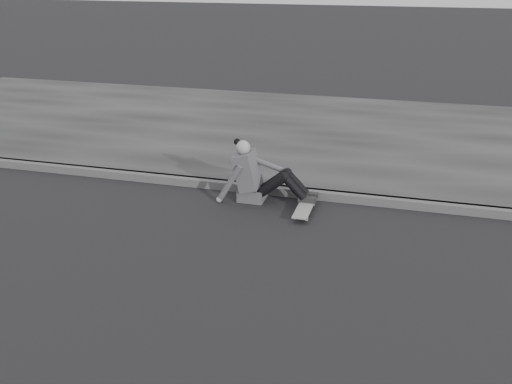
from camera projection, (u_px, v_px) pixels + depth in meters
ground at (500, 326)px, 5.28m from camera, size 80.00×80.00×0.00m
curb at (478, 211)px, 7.56m from camera, size 24.00×0.16×0.12m
sidewalk at (463, 145)px, 10.26m from camera, size 24.00×6.00×0.12m
skateboard at (305, 208)px, 7.62m from camera, size 0.20×0.78×0.09m
seated_woman at (257, 176)px, 7.91m from camera, size 1.38×0.46×0.88m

